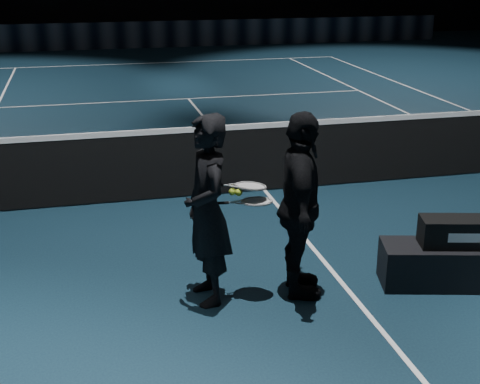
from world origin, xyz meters
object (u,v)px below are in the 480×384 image
object	(u,v)px
player_a	(207,211)
tennis_balls	(235,190)
player_b	(300,206)
racket_lower	(257,201)
racket_upper	(251,186)
player_bench	(453,265)
racket_bag	(457,232)

from	to	relation	value
player_a	tennis_balls	size ratio (longest dim) A/B	14.68
player_b	racket_lower	world-z (taller)	player_b
racket_upper	player_a	bearing A→B (deg)	-178.29
racket_lower	tennis_balls	bearing A→B (deg)	178.53
player_bench	tennis_balls	distance (m)	2.29
player_bench	player_a	size ratio (longest dim) A/B	0.78
player_bench	player_b	xyz separation A→B (m)	(-1.52, 0.18, 0.67)
racket_bag	tennis_balls	world-z (taller)	tennis_balls
tennis_balls	player_a	bearing A→B (deg)	174.78
racket_bag	player_b	size ratio (longest dim) A/B	0.39
racket_bag	racket_lower	distance (m)	1.97
player_b	tennis_balls	world-z (taller)	player_b
racket_bag	player_b	distance (m)	1.57
player_bench	player_b	bearing A→B (deg)	-172.45
racket_upper	tennis_balls	bearing A→B (deg)	-170.43
player_b	player_a	bearing A→B (deg)	96.86
player_bench	racket_bag	world-z (taller)	racket_bag
racket_lower	racket_bag	bearing A→B (deg)	-0.35
racket_bag	racket_lower	size ratio (longest dim) A/B	1.01
player_b	racket_bag	bearing A→B (deg)	-83.59
player_bench	tennis_balls	xyz separation A→B (m)	(-2.11, 0.25, 0.86)
racket_lower	racket_upper	xyz separation A→B (m)	(-0.05, 0.05, 0.13)
racket_lower	tennis_balls	world-z (taller)	tennis_balls
player_a	player_b	world-z (taller)	same
racket_bag	player_a	distance (m)	2.40
racket_bag	racket_upper	xyz separation A→B (m)	(-1.96, 0.27, 0.53)
player_b	racket_upper	xyz separation A→B (m)	(-0.44, 0.09, 0.20)
player_bench	racket_lower	size ratio (longest dim) A/B	2.03
player_a	racket_lower	xyz separation A→B (m)	(0.45, -0.05, 0.07)
player_a	racket_lower	size ratio (longest dim) A/B	2.59
player_b	racket_lower	xyz separation A→B (m)	(-0.40, 0.04, 0.07)
racket_bag	racket_upper	world-z (taller)	racket_upper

